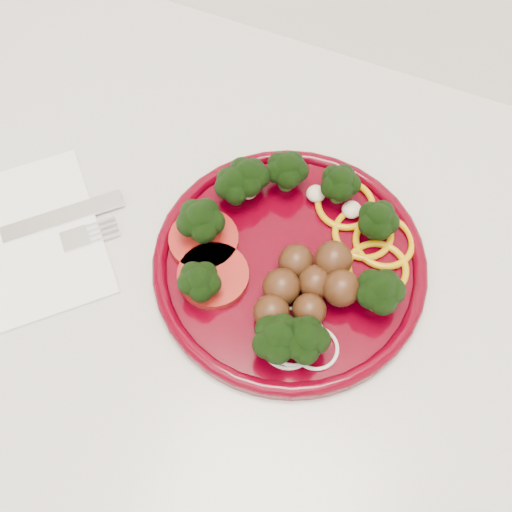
% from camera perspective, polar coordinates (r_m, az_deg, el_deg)
% --- Properties ---
extents(counter, '(2.40, 0.60, 0.90)m').
position_cam_1_polar(counter, '(1.04, -3.00, -11.53)').
color(counter, silver).
rests_on(counter, ground).
extents(plate, '(0.26, 0.26, 0.06)m').
position_cam_1_polar(plate, '(0.60, 3.05, -0.15)').
color(plate, '#45000B').
rests_on(plate, counter).
extents(napkin, '(0.25, 0.25, 0.00)m').
position_cam_1_polar(napkin, '(0.67, -21.22, 0.85)').
color(napkin, white).
rests_on(napkin, counter).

